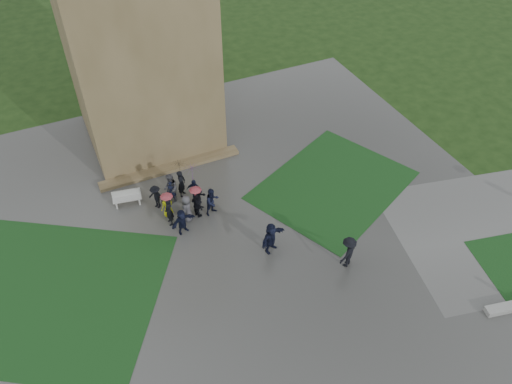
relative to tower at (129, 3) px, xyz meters
name	(u,v)px	position (x,y,z in m)	size (l,w,h in m)	color
ground	(237,296)	(0.00, -15.00, -9.00)	(120.00, 120.00, 0.00)	black
plaza	(222,266)	(0.00, -13.00, -8.99)	(34.00, 34.00, 0.02)	#3A3A37
lawn_inset_left	(46,294)	(-8.50, -11.00, -8.97)	(11.00, 9.00, 0.01)	#123515
lawn_inset_right	(333,185)	(8.50, -10.00, -8.97)	(9.00, 7.00, 0.01)	#123515
tower	(129,3)	(0.00, 0.00, 0.00)	(8.00, 8.00, 18.00)	brown
tower_plinth	(171,168)	(0.00, -4.40, -8.87)	(9.00, 0.80, 0.22)	brown
bench	(127,198)	(-3.23, -6.40, -8.49)	(1.69, 0.78, 0.95)	#A8A9A4
visitor_cluster	(184,196)	(-0.36, -8.29, -7.88)	(3.75, 3.79, 2.62)	black
pedestrian_mid	(271,238)	(2.80, -13.04, -8.04)	(1.75, 0.63, 1.89)	black
pedestrian_near	(348,252)	(5.90, -15.56, -8.01)	(1.25, 0.64, 1.93)	black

